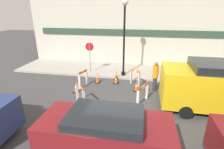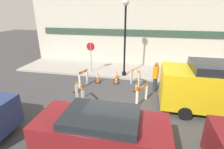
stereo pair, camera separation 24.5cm
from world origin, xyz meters
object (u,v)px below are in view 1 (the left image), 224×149
Objects in this scene: parked_car_1 at (106,133)px; work_van at (224,85)px; person_worker at (155,76)px; stop_sign at (90,52)px; streetlamp_post at (124,28)px.

work_van is at bearing 38.53° from parked_car_1.
stop_sign is at bearing -44.23° from person_worker.
work_van is at bearing -34.87° from streetlamp_post.
parked_car_1 is (0.34, -7.36, -2.48)m from streetlamp_post.
person_worker is at bearing 151.86° from stop_sign.
stop_sign is at bearing 153.35° from work_van.
stop_sign is 1.22× the size of person_worker.
stop_sign is 8.57m from work_van.
work_van is at bearing 151.00° from stop_sign.
work_van reaches higher than parked_car_1.
work_van reaches higher than person_worker.
work_van reaches higher than stop_sign.
person_worker is at bearing -42.99° from streetlamp_post.
work_van is (2.99, -1.59, 0.32)m from person_worker.
parked_car_1 is (-1.78, -5.39, -0.04)m from person_worker.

